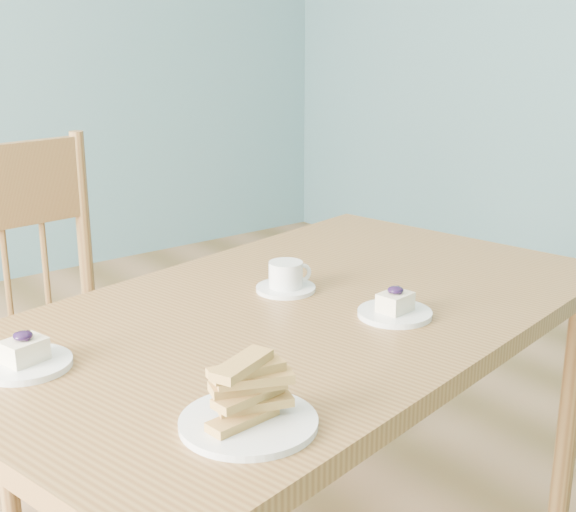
# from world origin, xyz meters

# --- Properties ---
(dining_table) EXTENTS (1.50, 1.04, 0.73)m
(dining_table) POSITION_xyz_m (0.27, -0.24, 0.66)
(dining_table) COLOR brown
(dining_table) RESTS_ON ground
(dining_chair) EXTENTS (0.50, 0.48, 1.01)m
(dining_chair) POSITION_xyz_m (-0.06, 0.30, 0.52)
(dining_chair) COLOR brown
(dining_chair) RESTS_ON ground
(cheesecake_plate_near) EXTENTS (0.14, 0.14, 0.06)m
(cheesecake_plate_near) POSITION_xyz_m (0.39, -0.39, 0.75)
(cheesecake_plate_near) COLOR silver
(cheesecake_plate_near) RESTS_ON dining_table
(cheesecake_plate_far) EXTENTS (0.15, 0.15, 0.06)m
(cheesecake_plate_far) POSITION_xyz_m (-0.25, -0.18, 0.75)
(cheesecake_plate_far) COLOR silver
(cheesecake_plate_far) RESTS_ON dining_table
(coffee_cup) EXTENTS (0.12, 0.12, 0.06)m
(coffee_cup) POSITION_xyz_m (0.32, -0.15, 0.76)
(coffee_cup) COLOR silver
(coffee_cup) RESTS_ON dining_table
(biscotti_plate) EXTENTS (0.20, 0.20, 0.10)m
(biscotti_plate) POSITION_xyz_m (-0.07, -0.57, 0.77)
(biscotti_plate) COLOR silver
(biscotti_plate) RESTS_ON dining_table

